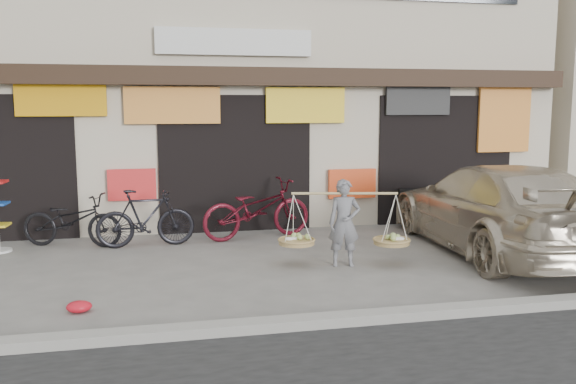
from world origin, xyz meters
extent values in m
plane|color=slate|center=(0.00, 0.00, 0.00)|extent=(70.00, 70.00, 0.00)
cube|color=gray|center=(0.00, -2.00, 0.06)|extent=(70.00, 0.25, 0.12)
cube|color=#C1B49C|center=(0.00, 6.50, 3.50)|extent=(14.00, 6.00, 7.00)
cube|color=black|center=(0.00, 3.35, 3.05)|extent=(14.00, 0.35, 0.35)
cube|color=black|center=(0.00, 3.75, 1.35)|extent=(3.00, 0.60, 2.70)
cube|color=black|center=(4.50, 3.75, 1.35)|extent=(3.00, 0.60, 2.70)
cube|color=orange|center=(-3.20, 3.42, 2.60)|extent=(1.60, 0.08, 0.60)
cube|color=orange|center=(-1.20, 3.42, 2.50)|extent=(1.80, 0.08, 0.70)
cube|color=yellow|center=(1.40, 3.42, 2.50)|extent=(1.60, 0.08, 0.70)
cube|color=black|center=(3.80, 3.42, 2.60)|extent=(1.40, 0.08, 0.60)
cube|color=orange|center=(5.80, 3.42, 2.20)|extent=(1.20, 0.08, 1.40)
cube|color=red|center=(-2.00, 3.42, 1.00)|extent=(0.90, 0.08, 0.60)
cube|color=#E4461A|center=(2.40, 3.42, 0.90)|extent=(1.00, 0.08, 0.60)
cube|color=silver|center=(0.00, 3.42, 3.70)|extent=(3.00, 0.08, 0.50)
imported|color=slate|center=(1.30, 0.48, 0.68)|extent=(0.55, 0.42, 1.36)
cylinder|color=tan|center=(1.30, 0.48, 1.15)|extent=(1.62, 0.38, 0.04)
cylinder|color=#A5864E|center=(0.57, 0.63, 0.38)|extent=(0.56, 0.56, 0.07)
ellipsoid|color=#A5BF66|center=(0.57, 0.63, 0.44)|extent=(0.39, 0.39, 0.10)
cylinder|color=#A5864E|center=(2.03, 0.32, 0.38)|extent=(0.56, 0.56, 0.07)
ellipsoid|color=#A5BF66|center=(2.03, 0.32, 0.44)|extent=(0.39, 0.39, 0.10)
imported|color=black|center=(-3.03, 2.76, 0.48)|extent=(1.92, 1.16, 0.95)
imported|color=black|center=(-1.75, 2.46, 0.52)|extent=(1.75, 0.60, 1.03)
imported|color=#4E0D18|center=(0.29, 2.72, 0.56)|extent=(2.25, 1.20, 1.12)
imported|color=#C2B49D|center=(4.13, 0.80, 0.76)|extent=(2.37, 5.34, 1.52)
cube|color=black|center=(4.24, 3.29, 0.55)|extent=(1.70, 0.18, 0.45)
cube|color=silver|center=(4.24, 3.36, 0.45)|extent=(0.45, 0.04, 0.12)
cylinder|color=silver|center=(-4.22, 2.62, 0.02)|extent=(0.41, 0.41, 0.04)
ellipsoid|color=red|center=(-2.51, -0.92, 0.07)|extent=(0.31, 0.25, 0.14)
camera|label=1|loc=(-1.55, -8.45, 2.51)|focal=38.00mm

